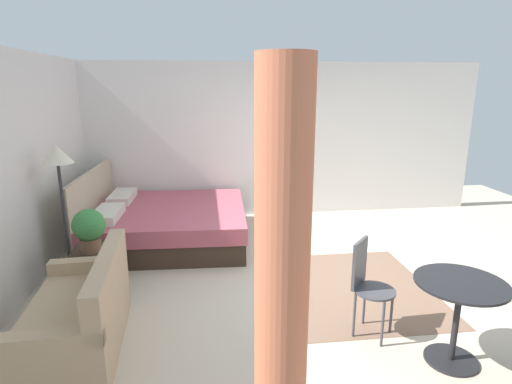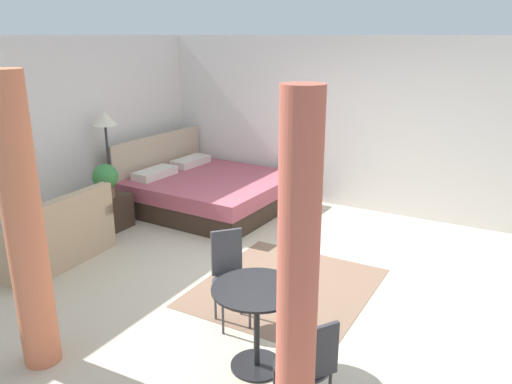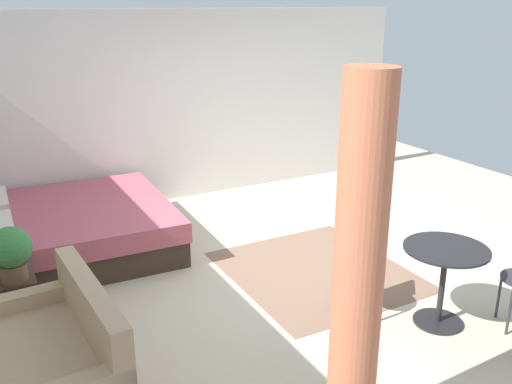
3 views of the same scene
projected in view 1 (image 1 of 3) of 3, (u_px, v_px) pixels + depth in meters
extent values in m
cube|color=beige|center=(326.00, 279.00, 4.93)|extent=(8.32, 9.77, 0.02)
cube|color=silver|center=(7.00, 179.00, 4.20)|extent=(8.32, 0.12, 2.60)
cube|color=silver|center=(285.00, 140.00, 7.16)|extent=(0.12, 6.77, 2.60)
cube|color=#7F604C|center=(351.00, 288.00, 4.69)|extent=(1.92, 1.73, 0.01)
cube|color=#38281E|center=(171.00, 231.00, 6.08)|extent=(2.07, 2.16, 0.29)
cube|color=#B25160|center=(170.00, 215.00, 6.02)|extent=(2.11, 2.20, 0.22)
cube|color=tan|center=(93.00, 208.00, 5.89)|extent=(2.06, 0.13, 1.06)
cube|color=silver|center=(107.00, 214.00, 5.49)|extent=(0.73, 0.35, 0.12)
cube|color=silver|center=(122.00, 197.00, 6.33)|extent=(0.73, 0.35, 0.12)
cube|color=tan|center=(76.00, 326.00, 3.56)|extent=(1.45, 0.80, 0.44)
cube|color=tan|center=(107.00, 279.00, 3.51)|extent=(1.42, 0.22, 0.40)
cube|color=tan|center=(88.00, 265.00, 4.09)|extent=(0.18, 0.74, 0.12)
cube|color=tan|center=(50.00, 341.00, 2.88)|extent=(0.18, 0.74, 0.12)
cube|color=#38281E|center=(93.00, 268.00, 4.65)|extent=(0.47, 0.38, 0.48)
cylinder|color=brown|center=(91.00, 245.00, 4.48)|extent=(0.22, 0.22, 0.15)
sphere|color=#387F3D|center=(89.00, 225.00, 4.42)|extent=(0.35, 0.35, 0.35)
cylinder|color=#2D2D33|center=(71.00, 274.00, 5.01)|extent=(0.30, 0.30, 0.02)
cylinder|color=#2D2D33|center=(65.00, 220.00, 4.83)|extent=(0.04, 0.04, 1.35)
cone|color=beige|center=(57.00, 154.00, 4.64)|extent=(0.35, 0.35, 0.20)
cylinder|color=black|center=(451.00, 360.00, 3.46)|extent=(0.43, 0.43, 0.02)
cylinder|color=black|center=(456.00, 323.00, 3.37)|extent=(0.05, 0.05, 0.70)
cylinder|color=black|center=(461.00, 283.00, 3.28)|extent=(0.72, 0.72, 0.02)
cylinder|color=#3F3F44|center=(383.00, 324.00, 3.60)|extent=(0.02, 0.02, 0.43)
cylinder|color=#3F3F44|center=(391.00, 311.00, 3.80)|extent=(0.02, 0.02, 0.43)
cylinder|color=#3F3F44|center=(354.00, 315.00, 3.74)|extent=(0.02, 0.02, 0.43)
cylinder|color=#3F3F44|center=(364.00, 303.00, 3.94)|extent=(0.02, 0.02, 0.43)
cylinder|color=#3F3F44|center=(375.00, 291.00, 3.71)|extent=(0.52, 0.52, 0.02)
cube|color=#3F3F44|center=(360.00, 263.00, 3.74)|extent=(0.24, 0.22, 0.44)
cylinder|color=#D1704C|center=(282.00, 287.00, 2.20)|extent=(0.29, 0.29, 2.38)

